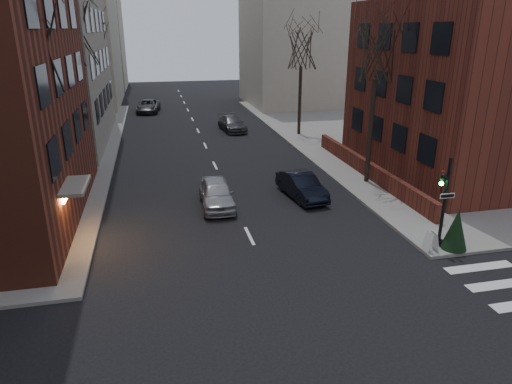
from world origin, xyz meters
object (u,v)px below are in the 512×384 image
Objects in this scene: streetlamp_near at (83,116)px; streetlamp_far at (109,81)px; tree_right_b at (301,49)px; car_lane_gray at (232,123)px; sandwich_board at (431,241)px; car_lane_silver at (217,193)px; tree_left_b at (72,33)px; tree_left_c at (96,42)px; parked_sedan at (302,186)px; car_lane_far at (148,106)px; tree_right_a at (377,51)px; traffic_signal at (442,208)px; evergreen_shrub at (456,229)px; tree_left_a at (29,48)px.

streetlamp_far is (0.00, 20.00, 0.00)m from streetlamp_near.
tree_right_b reaches higher than car_lane_gray.
tree_right_b is 24.53m from sandwich_board.
car_lane_silver is at bearing -121.61° from tree_right_b.
sandwich_board is at bearing -47.32° from tree_left_b.
tree_left_b is at bearing -90.00° from tree_left_c.
tree_right_b is at bearing 64.98° from parked_sedan.
car_lane_far is (4.21, 7.43, -7.31)m from tree_left_c.
tree_right_b is (0.00, 14.00, -0.44)m from tree_right_a.
traffic_signal is 1.09m from evergreen_shrub.
tree_right_b is 10.48× the size of sandwich_board.
streetlamp_far is 27.08m from car_lane_silver.
tree_left_b reaches higher than car_lane_silver.
tree_left_c reaches higher than traffic_signal.
car_lane_far is 40.67m from sandwich_board.
traffic_signal is 24.87m from tree_left_b.
tree_left_a is 11.71× the size of sandwich_board.
streetlamp_near is at bearing 166.76° from tree_right_a.
sandwich_board is (15.50, -13.46, -3.65)m from streetlamp_near.
car_lane_gray is 27.07m from sandwich_board.
tree_right_b is at bearing -41.86° from car_lane_far.
tree_left_c is at bearing 155.56° from tree_right_b.
streetlamp_far is at bearing 73.30° from tree_left_c.
streetlamp_near is (-17.00, -10.00, -3.35)m from tree_right_b.
streetlamp_near is (0.60, -18.00, -3.79)m from tree_left_c.
car_lane_far is (4.21, 33.43, -7.75)m from tree_left_a.
streetlamp_near is 20.00m from streetlamp_far.
car_lane_silver is 2.42× the size of evergreen_shrub.
sandwich_board is at bearing -40.64° from car_lane_silver.
streetlamp_far reaches higher than car_lane_far.
streetlamp_near is at bearing -81.47° from tree_left_b.
traffic_signal is 1.53m from sandwich_board.
car_lane_far is at bearing 110.44° from sandwich_board.
tree_left_b is 1.72× the size of streetlamp_far.
car_lane_far is 2.83× the size of evergreen_shrub.
sandwich_board is at bearing -65.14° from streetlamp_far.
car_lane_silver reaches higher than sandwich_board.
evergreen_shrub is at bearing -64.36° from car_lane_far.
tree_left_a is 18.74m from sandwich_board.
tree_left_b is 2.50× the size of parked_sedan.
evergreen_shrub reaches higher than car_lane_silver.
streetlamp_near reaches higher than parked_sedan.
tree_right_a is 12.13m from sandwich_board.
tree_right_b is at bearing 60.34° from car_lane_silver.
car_lane_silver is 11.23m from sandwich_board.
tree_right_b is 1.46× the size of streetlamp_near.
tree_left_a is at bearing -177.04° from parked_sedan.
tree_left_c is (0.00, 14.00, -0.88)m from tree_left_b.
streetlamp_far is 37.52m from evergreen_shrub.
tree_left_a is at bearing -134.36° from tree_right_b.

